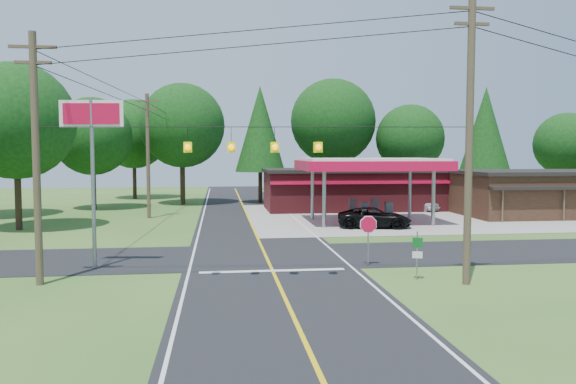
{
  "coord_description": "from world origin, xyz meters",
  "views": [
    {
      "loc": [
        -2.34,
        -28.2,
        5.28
      ],
      "look_at": [
        2.0,
        7.0,
        2.8
      ],
      "focal_mm": 35.0,
      "sensor_mm": 36.0,
      "label": 1
    }
  ],
  "objects": [
    {
      "name": "main_highway",
      "position": [
        0.0,
        0.0,
        0.01
      ],
      "size": [
        8.0,
        120.0,
        0.02
      ],
      "primitive_type": "cube",
      "color": "black",
      "rests_on": "ground"
    },
    {
      "name": "octagonal_stop_sign",
      "position": [
        4.53,
        -3.01,
        1.78
      ],
      "size": [
        0.82,
        0.19,
        2.39
      ],
      "color": "gray",
      "rests_on": "ground"
    },
    {
      "name": "overhead_beacons",
      "position": [
        -1.0,
        -6.0,
        6.21
      ],
      "size": [
        17.04,
        2.04,
        1.03
      ],
      "color": "black",
      "rests_on": "ground"
    },
    {
      "name": "lane_center_yellow",
      "position": [
        0.0,
        0.0,
        0.03
      ],
      "size": [
        0.15,
        110.0,
        0.0
      ],
      "primitive_type": "cube",
      "color": "yellow",
      "rests_on": "main_highway"
    },
    {
      "name": "utility_pole_north",
      "position": [
        -6.5,
        35.0,
        4.75
      ],
      "size": [
        0.3,
        0.3,
        9.5
      ],
      "color": "#473828",
      "rests_on": "ground"
    },
    {
      "name": "big_stop_sign",
      "position": [
        -8.0,
        -2.01,
        5.85
      ],
      "size": [
        2.86,
        0.44,
        7.74
      ],
      "color": "gray",
      "rests_on": "ground"
    },
    {
      "name": "ground",
      "position": [
        0.0,
        0.0,
        0.0
      ],
      "size": [
        120.0,
        120.0,
        0.0
      ],
      "primitive_type": "plane",
      "color": "#305D20",
      "rests_on": "ground"
    },
    {
      "name": "gas_canopy",
      "position": [
        9.0,
        13.0,
        4.27
      ],
      "size": [
        10.6,
        7.4,
        4.88
      ],
      "color": "gray",
      "rests_on": "ground"
    },
    {
      "name": "cross_road",
      "position": [
        0.0,
        0.0,
        0.01
      ],
      "size": [
        70.0,
        7.0,
        0.02
      ],
      "primitive_type": "cube",
      "color": "black",
      "rests_on": "ground"
    },
    {
      "name": "utility_pole_far_left",
      "position": [
        -8.0,
        18.0,
        5.2
      ],
      "size": [
        1.8,
        0.3,
        10.0
      ],
      "color": "#473828",
      "rests_on": "ground"
    },
    {
      "name": "sedan_car",
      "position": [
        15.87,
        21.0,
        0.69
      ],
      "size": [
        5.47,
        5.47,
        1.39
      ],
      "primitive_type": "imported",
      "rotation": [
        0.0,
        0.0,
        0.46
      ],
      "color": "silver",
      "rests_on": "ground"
    },
    {
      "name": "suv_car",
      "position": [
        8.5,
        10.0,
        0.71
      ],
      "size": [
        5.95,
        5.95,
        1.42
      ],
      "primitive_type": "imported",
      "rotation": [
        0.0,
        0.0,
        1.39
      ],
      "color": "black",
      "rests_on": "ground"
    },
    {
      "name": "treeline_backdrop",
      "position": [
        0.82,
        24.01,
        7.49
      ],
      "size": [
        70.27,
        51.59,
        13.3
      ],
      "color": "#332316",
      "rests_on": "ground"
    },
    {
      "name": "utility_pole_near_left",
      "position": [
        -9.5,
        -5.0,
        5.2
      ],
      "size": [
        1.8,
        0.3,
        10.0
      ],
      "color": "#473828",
      "rests_on": "ground"
    },
    {
      "name": "utility_pole_near_right",
      "position": [
        7.5,
        -7.0,
        5.96
      ],
      "size": [
        1.8,
        0.3,
        11.5
      ],
      "color": "#473828",
      "rests_on": "ground"
    },
    {
      "name": "route_sign_post",
      "position": [
        5.8,
        -6.02,
        1.21
      ],
      "size": [
        0.41,
        0.15,
        2.04
      ],
      "color": "gray",
      "rests_on": "ground"
    },
    {
      "name": "convenience_store",
      "position": [
        10.0,
        22.98,
        1.92
      ],
      "size": [
        16.4,
        7.55,
        3.8
      ],
      "color": "maroon",
      "rests_on": "ground"
    }
  ]
}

